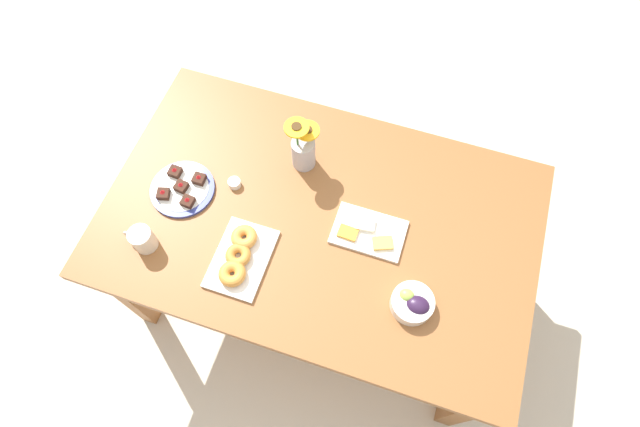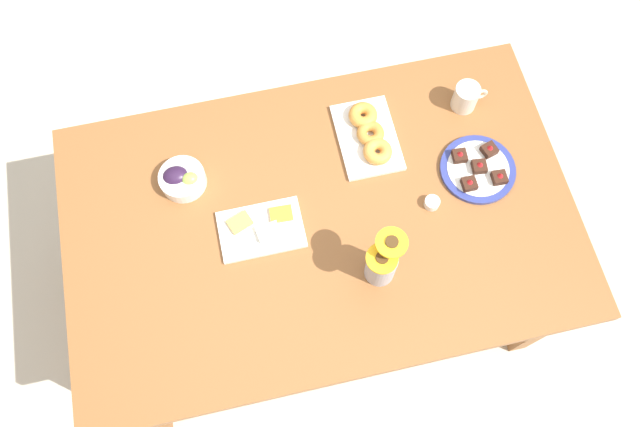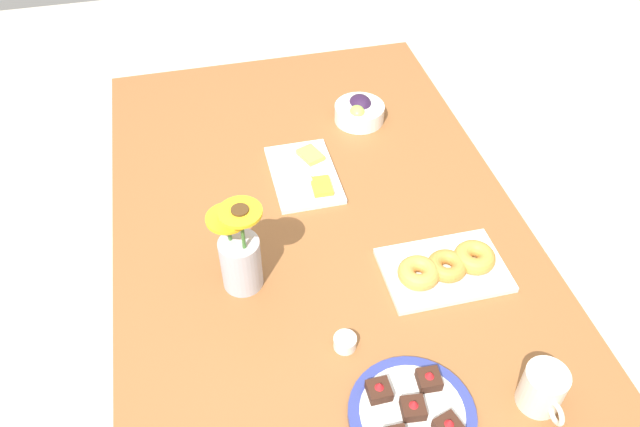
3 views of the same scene
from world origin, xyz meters
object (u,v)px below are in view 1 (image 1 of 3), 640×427
Objects in this scene: flower_vase at (303,150)px; dessert_plate at (182,189)px; jam_cup_honey at (234,183)px; dining_table at (320,228)px; coffee_mug at (142,239)px; cheese_platter at (368,233)px; grape_bowl at (413,303)px; croissant_platter at (240,257)px.

dessert_plate is at bearing 33.48° from flower_vase.
jam_cup_honey is 0.20× the size of flower_vase.
coffee_mug is (0.56, 0.30, 0.13)m from dining_table.
dessert_plate is at bearing 5.48° from dining_table.
grape_bowl is at bearing 135.54° from cheese_platter.
coffee_mug reaches higher than grape_bowl.
coffee_mug is at bearing 21.34° from cheese_platter.
coffee_mug is 0.45× the size of cheese_platter.
grape_bowl is 3.04× the size of jam_cup_honey.
grape_bowl is 0.52× the size of croissant_platter.
flower_vase is at bearing -57.19° from dining_table.
dining_table is at bearing 122.81° from flower_vase.
dining_table is 13.62× the size of coffee_mug.
flower_vase is (0.32, -0.22, 0.08)m from cheese_platter.
dessert_plate is 0.48m from flower_vase.
cheese_platter is 0.39m from flower_vase.
coffee_mug reaches higher than croissant_platter.
coffee_mug is at bearing 4.81° from grape_bowl.
grape_bowl is at bearing 170.01° from dessert_plate.
cheese_platter is at bearing 178.60° from dining_table.
croissant_platter is 5.83× the size of jam_cup_honey.
cheese_platter reaches higher than dining_table.
jam_cup_honey is at bearing -5.14° from dining_table.
grape_bowl reaches higher than dessert_plate.
grape_bowl is at bearing -177.49° from croissant_platter.
dining_table is 6.57× the size of dessert_plate.
grape_bowl is 0.60× the size of dessert_plate.
dessert_plate reaches higher than dining_table.
croissant_platter is 1.14× the size of flower_vase.
coffee_mug is 0.35m from croissant_platter.
grape_bowl reaches higher than jam_cup_honey.
flower_vase is (0.14, -0.21, 0.17)m from dining_table.
dessert_plate is at bearing 24.85° from jam_cup_honey.
flower_vase reaches higher than dessert_plate.
croissant_platter and dessert_plate have the same top height.
dessert_plate is at bearing -96.71° from coffee_mug.
croissant_platter is at bearing 2.51° from grape_bowl.
coffee_mug is 0.48× the size of dessert_plate.
jam_cup_honey is (0.14, -0.27, -0.01)m from croissant_platter.
coffee_mug is 0.48× the size of flower_vase.
flower_vase reaches higher than cheese_platter.
cheese_platter is 0.72m from dessert_plate.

